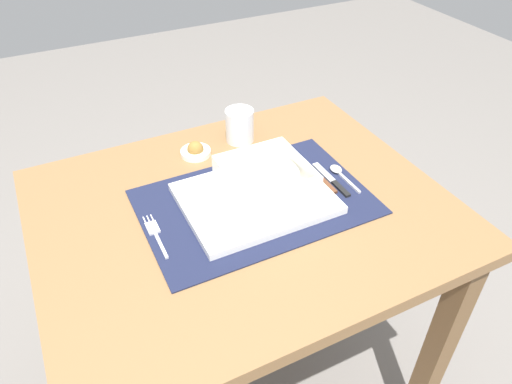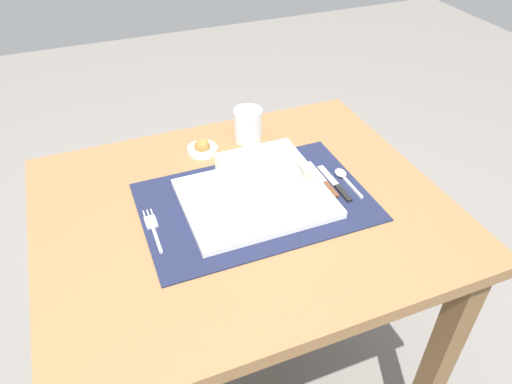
% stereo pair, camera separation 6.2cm
% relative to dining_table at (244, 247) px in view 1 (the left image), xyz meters
% --- Properties ---
extents(dining_table, '(0.83, 0.69, 0.72)m').
position_rel_dining_table_xyz_m(dining_table, '(0.00, 0.00, 0.00)').
color(dining_table, brown).
rests_on(dining_table, ground).
extents(placemat, '(0.47, 0.31, 0.00)m').
position_rel_dining_table_xyz_m(placemat, '(0.03, -0.00, 0.12)').
color(placemat, '#191E38').
rests_on(placemat, dining_table).
extents(serving_plate, '(0.30, 0.23, 0.02)m').
position_rel_dining_table_xyz_m(serving_plate, '(0.03, 0.00, 0.13)').
color(serving_plate, white).
rests_on(serving_plate, placemat).
extents(porridge_bowl, '(0.17, 0.17, 0.06)m').
position_rel_dining_table_xyz_m(porridge_bowl, '(0.06, 0.01, 0.16)').
color(porridge_bowl, white).
rests_on(porridge_bowl, serving_plate).
extents(fork, '(0.02, 0.13, 0.00)m').
position_rel_dining_table_xyz_m(fork, '(-0.19, -0.00, 0.12)').
color(fork, silver).
rests_on(fork, placemat).
extents(spoon, '(0.02, 0.11, 0.01)m').
position_rel_dining_table_xyz_m(spoon, '(0.24, 0.00, 0.13)').
color(spoon, silver).
rests_on(spoon, placemat).
extents(butter_knife, '(0.01, 0.13, 0.01)m').
position_rel_dining_table_xyz_m(butter_knife, '(0.21, -0.02, 0.12)').
color(butter_knife, black).
rests_on(butter_knife, placemat).
extents(bread_knife, '(0.01, 0.14, 0.01)m').
position_rel_dining_table_xyz_m(bread_knife, '(0.19, 0.01, 0.12)').
color(bread_knife, '#59331E').
rests_on(bread_knife, placemat).
extents(drinking_glass, '(0.07, 0.07, 0.08)m').
position_rel_dining_table_xyz_m(drinking_glass, '(0.10, 0.24, 0.16)').
color(drinking_glass, white).
rests_on(drinking_glass, dining_table).
extents(condiment_saucer, '(0.07, 0.07, 0.04)m').
position_rel_dining_table_xyz_m(condiment_saucer, '(-0.02, 0.22, 0.13)').
color(condiment_saucer, white).
rests_on(condiment_saucer, dining_table).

